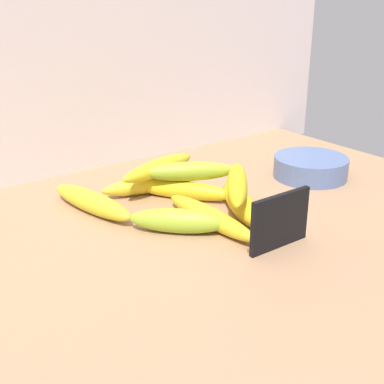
# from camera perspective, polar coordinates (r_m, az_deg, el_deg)

# --- Properties ---
(counter_top) EXTENTS (1.10, 0.76, 0.03)m
(counter_top) POSITION_cam_1_polar(r_m,az_deg,el_deg) (0.82, 1.67, -5.19)
(counter_top) COLOR #A47B58
(counter_top) RESTS_ON ground
(back_wall) EXTENTS (1.30, 0.02, 0.70)m
(back_wall) POSITION_cam_1_polar(r_m,az_deg,el_deg) (1.07, -11.89, 19.26)
(back_wall) COLOR beige
(back_wall) RESTS_ON ground
(chalkboard_sign) EXTENTS (0.11, 0.02, 0.08)m
(chalkboard_sign) POSITION_cam_1_polar(r_m,az_deg,el_deg) (0.76, 9.68, -3.39)
(chalkboard_sign) COLOR black
(chalkboard_sign) RESTS_ON counter_top
(fruit_bowl) EXTENTS (0.15, 0.15, 0.04)m
(fruit_bowl) POSITION_cam_1_polar(r_m,az_deg,el_deg) (1.06, 13.02, 2.71)
(fruit_bowl) COLOR #536A9D
(fruit_bowl) RESTS_ON counter_top
(banana_0) EXTENTS (0.11, 0.18, 0.04)m
(banana_0) POSITION_cam_1_polar(r_m,az_deg,el_deg) (0.87, 5.41, -1.19)
(banana_0) COLOR yellow
(banana_0) RESTS_ON counter_top
(banana_1) EXTENTS (0.15, 0.18, 0.03)m
(banana_1) POSITION_cam_1_polar(r_m,az_deg,el_deg) (0.93, -1.17, 0.25)
(banana_1) COLOR yellow
(banana_1) RESTS_ON counter_top
(banana_2) EXTENTS (0.14, 0.14, 0.04)m
(banana_2) POSITION_cam_1_polar(r_m,az_deg,el_deg) (0.80, -1.51, -3.21)
(banana_2) COLOR #95B62C
(banana_2) RESTS_ON counter_top
(banana_3) EXTENTS (0.04, 0.21, 0.03)m
(banana_3) POSITION_cam_1_polar(r_m,az_deg,el_deg) (0.83, 1.99, -2.76)
(banana_3) COLOR yellow
(banana_3) RESTS_ON counter_top
(banana_4) EXTENTS (0.19, 0.07, 0.03)m
(banana_4) POSITION_cam_1_polar(r_m,az_deg,el_deg) (0.96, -4.68, 0.91)
(banana_4) COLOR yellow
(banana_4) RESTS_ON counter_top
(banana_5) EXTENTS (0.08, 0.20, 0.04)m
(banana_5) POSITION_cam_1_polar(r_m,az_deg,el_deg) (0.89, -11.09, -1.07)
(banana_5) COLOR gold
(banana_5) RESTS_ON counter_top
(banana_6) EXTENTS (0.16, 0.12, 0.04)m
(banana_6) POSITION_cam_1_polar(r_m,az_deg,el_deg) (0.92, -0.32, 2.32)
(banana_6) COLOR #94B02C
(banana_6) RESTS_ON banana_1
(banana_7) EXTENTS (0.18, 0.07, 0.03)m
(banana_7) POSITION_cam_1_polar(r_m,az_deg,el_deg) (0.95, -3.73, 2.72)
(banana_7) COLOR gold
(banana_7) RESTS_ON banana_4
(banana_8) EXTENTS (0.15, 0.17, 0.03)m
(banana_8) POSITION_cam_1_polar(r_m,az_deg,el_deg) (0.85, 5.04, 0.91)
(banana_8) COLOR gold
(banana_8) RESTS_ON banana_0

